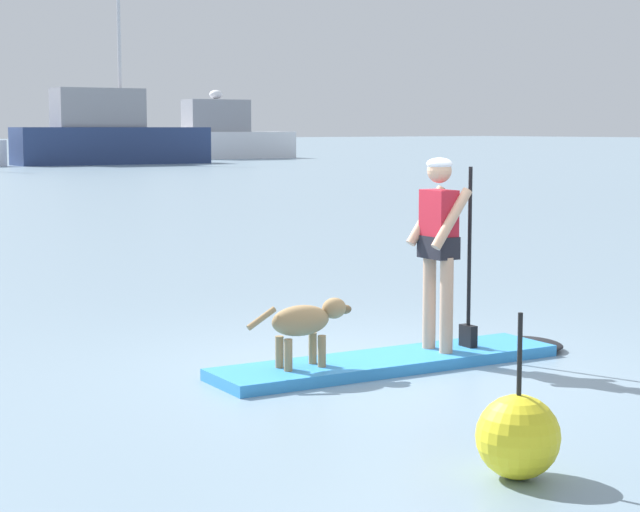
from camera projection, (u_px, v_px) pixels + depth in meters
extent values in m
plane|color=gray|center=(387.00, 368.00, 9.87)|extent=(400.00, 400.00, 0.00)
cube|color=#338CD8|center=(387.00, 362.00, 9.86)|extent=(3.33, 1.10, 0.10)
ellipsoid|color=black|center=(530.00, 344.00, 10.68)|extent=(0.63, 0.77, 0.10)
cylinder|color=tan|center=(429.00, 301.00, 10.19)|extent=(0.12, 0.12, 0.86)
cylinder|color=tan|center=(446.00, 305.00, 9.97)|extent=(0.12, 0.12, 0.86)
cube|color=black|center=(438.00, 247.00, 10.02)|extent=(0.26, 0.38, 0.20)
cube|color=#B21E2D|center=(439.00, 223.00, 10.00)|extent=(0.24, 0.36, 0.59)
sphere|color=tan|center=(439.00, 171.00, 9.94)|extent=(0.22, 0.22, 0.22)
ellipsoid|color=white|center=(439.00, 164.00, 9.94)|extent=(0.23, 0.23, 0.11)
cylinder|color=tan|center=(426.00, 216.00, 10.15)|extent=(0.43, 0.13, 0.54)
cylinder|color=tan|center=(452.00, 219.00, 9.83)|extent=(0.43, 0.13, 0.54)
cylinder|color=black|center=(469.00, 257.00, 10.21)|extent=(0.04, 0.04, 1.65)
cube|color=black|center=(468.00, 336.00, 10.29)|extent=(0.10, 0.19, 0.20)
ellipsoid|color=#997A51|center=(301.00, 321.00, 9.37)|extent=(0.56, 0.28, 0.26)
ellipsoid|color=#997A51|center=(334.00, 308.00, 9.53)|extent=(0.24, 0.18, 0.18)
ellipsoid|color=brown|center=(345.00, 309.00, 9.58)|extent=(0.13, 0.09, 0.08)
cylinder|color=#997A51|center=(261.00, 318.00, 9.18)|extent=(0.27, 0.08, 0.18)
cylinder|color=#997A51|center=(313.00, 348.00, 9.55)|extent=(0.07, 0.07, 0.27)
cylinder|color=#997A51|center=(322.00, 351.00, 9.41)|extent=(0.07, 0.07, 0.27)
cylinder|color=#997A51|center=(279.00, 352.00, 9.38)|extent=(0.07, 0.07, 0.27)
cylinder|color=#997A51|center=(288.00, 355.00, 9.25)|extent=(0.07, 0.07, 0.27)
cube|color=navy|center=(112.00, 146.00, 64.96)|extent=(11.51, 3.99, 2.14)
cube|color=gray|center=(98.00, 108.00, 64.22)|extent=(5.26, 2.66, 2.22)
cylinder|color=silver|center=(119.00, 61.00, 64.74)|extent=(0.20, 0.20, 7.59)
cylinder|color=silver|center=(98.00, 106.00, 64.21)|extent=(3.94, 0.53, 0.14)
cube|color=white|center=(225.00, 145.00, 76.84)|extent=(9.79, 4.26, 1.84)
cube|color=gray|center=(216.00, 116.00, 76.19)|extent=(4.53, 2.78, 2.17)
ellipsoid|color=white|center=(216.00, 94.00, 76.03)|extent=(0.90, 0.90, 0.60)
sphere|color=yellow|center=(518.00, 437.00, 6.72)|extent=(0.51, 0.51, 0.51)
cylinder|color=black|center=(520.00, 354.00, 6.67)|extent=(0.03, 0.03, 0.50)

